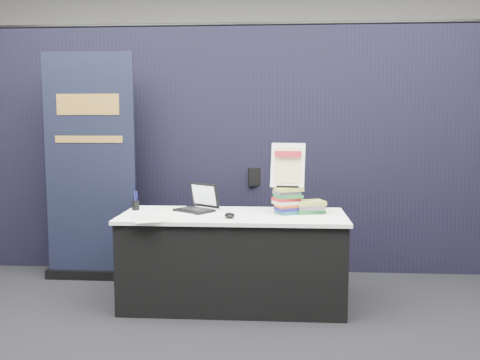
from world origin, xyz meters
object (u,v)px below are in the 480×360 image
book_stack_tall (288,201)px  info_sign (288,166)px  laptop (195,204)px  book_stack_short (309,207)px  stacking_chair (269,216)px  pullup_banner (91,181)px  display_table (233,260)px

book_stack_tall → info_sign: info_sign is taller
laptop → book_stack_short: 0.94m
book_stack_tall → stacking_chair: stacking_chair is taller
pullup_banner → laptop: bearing=-24.3°
laptop → book_stack_tall: (0.77, -0.08, 0.05)m
info_sign → display_table: bearing=-161.0°
display_table → laptop: bearing=157.9°
book_stack_tall → info_sign: (-0.00, 0.03, 0.28)m
book_stack_short → book_stack_tall: bearing=-163.5°
display_table → stacking_chair: size_ratio=1.74×
laptop → book_stack_tall: bearing=30.1°
book_stack_tall → stacking_chair: size_ratio=0.23×
display_table → pullup_banner: bearing=155.8°
laptop → pullup_banner: pullup_banner is taller
info_sign → pullup_banner: 1.91m
display_table → laptop: size_ratio=4.69×
laptop → book_stack_tall: size_ratio=1.63×
book_stack_tall → stacking_chair: 0.88m
stacking_chair → book_stack_tall: bearing=-100.1°
laptop → stacking_chair: bearing=86.6°
book_stack_short → info_sign: info_sign is taller
book_stack_short → stacking_chair: bearing=113.3°
laptop → book_stack_short: (0.94, -0.03, -0.01)m
book_stack_short → pullup_banner: bearing=165.5°
laptop → stacking_chair: (0.61, 0.74, -0.23)m
laptop → pullup_banner: bearing=-168.7°
book_stack_short → info_sign: (-0.18, -0.02, 0.34)m
display_table → stacking_chair: (0.28, 0.88, 0.20)m
pullup_banner → info_sign: bearing=-15.9°
book_stack_tall → display_table: bearing=-172.8°
book_stack_tall → pullup_banner: bearing=162.7°
display_table → book_stack_short: 0.75m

